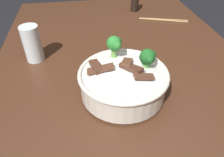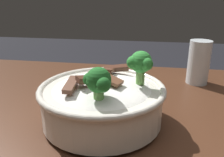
{
  "view_description": "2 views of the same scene",
  "coord_description": "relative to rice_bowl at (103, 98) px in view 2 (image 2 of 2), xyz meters",
  "views": [
    {
      "loc": [
        0.52,
        -0.14,
        1.22
      ],
      "look_at": [
        0.04,
        -0.06,
        0.83
      ],
      "focal_mm": 34.76,
      "sensor_mm": 36.0,
      "label": 1
    },
    {
      "loc": [
        -0.02,
        0.39,
        1.04
      ],
      "look_at": [
        0.05,
        -0.06,
        0.87
      ],
      "focal_mm": 37.7,
      "sensor_mm": 36.0,
      "label": 2
    }
  ],
  "objects": [
    {
      "name": "rice_bowl",
      "position": [
        0.0,
        0.0,
        0.0
      ],
      "size": [
        0.25,
        0.25,
        0.15
      ],
      "color": "silver",
      "rests_on": "dining_table"
    },
    {
      "name": "drinking_glass",
      "position": [
        -0.23,
        -0.27,
        0.0
      ],
      "size": [
        0.06,
        0.06,
        0.13
      ],
      "color": "white",
      "rests_on": "dining_table"
    }
  ]
}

